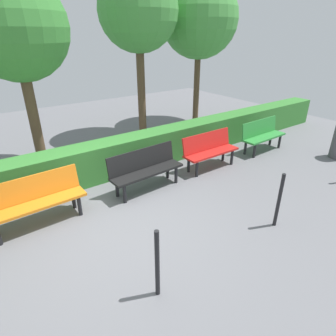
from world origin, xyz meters
TOP-DOWN VIEW (x-y plane):
  - ground_plane at (0.00, 0.00)m, footprint 19.15×19.15m
  - bench_green at (-4.81, -0.67)m, footprint 1.47×0.49m
  - bench_red at (-2.84, -0.71)m, footprint 1.47×0.46m
  - bench_black at (-1.02, -0.72)m, footprint 1.63×0.53m
  - bench_orange at (1.16, -0.78)m, footprint 1.64×0.51m
  - hedge_row at (-0.91, -1.74)m, footprint 15.15×0.61m
  - tree_near at (-5.18, -3.93)m, footprint 2.52×2.52m
  - tree_mid at (-2.85, -3.87)m, footprint 2.27×2.27m
  - tree_far at (0.48, -3.20)m, footprint 2.18×2.18m
  - railing_post_mid at (-2.15, 1.70)m, footprint 0.06×0.06m
  - railing_post_far at (0.31, 1.70)m, footprint 0.06×0.06m

SIDE VIEW (x-z plane):
  - ground_plane at x=0.00m, z-range 0.00..0.00m
  - hedge_row at x=-0.91m, z-range 0.00..0.83m
  - bench_green at x=-4.81m, z-range 0.05..0.91m
  - bench_red at x=-2.84m, z-range 0.05..0.91m
  - bench_black at x=-1.02m, z-range 0.05..0.91m
  - bench_orange at x=1.16m, z-range 0.05..0.91m
  - railing_post_mid at x=-2.15m, z-range 0.00..1.00m
  - railing_post_far at x=0.31m, z-range 0.00..1.00m
  - tree_far at x=0.48m, z-range 1.00..5.22m
  - tree_near at x=-5.18m, z-range 1.08..5.79m
  - tree_mid at x=-2.85m, z-range 1.20..5.94m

